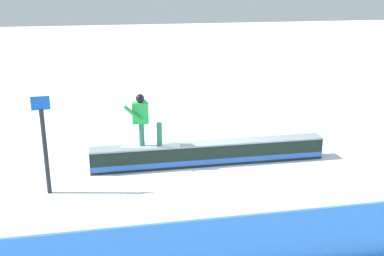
{
  "coord_description": "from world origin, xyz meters",
  "views": [
    {
      "loc": [
        3.65,
        10.24,
        4.34
      ],
      "look_at": [
        0.78,
        0.92,
        1.36
      ],
      "focal_mm": 40.34,
      "sensor_mm": 36.0,
      "label": 1
    }
  ],
  "objects": [
    {
      "name": "grind_box",
      "position": [
        0.0,
        0.0,
        0.28
      ],
      "size": [
        6.32,
        1.16,
        0.62
      ],
      "color": "black",
      "rests_on": "ground_plane"
    },
    {
      "name": "safety_fence",
      "position": [
        0.0,
        4.78,
        0.52
      ],
      "size": [
        11.64,
        1.31,
        1.04
      ],
      "primitive_type": "cube",
      "rotation": [
        0.0,
        0.0,
        -0.11
      ],
      "color": "#337CEB",
      "rests_on": "ground_plane"
    },
    {
      "name": "trail_marker",
      "position": [
        4.13,
        0.59,
        1.21
      ],
      "size": [
        0.4,
        0.1,
        2.28
      ],
      "color": "#262628",
      "rests_on": "ground_plane"
    },
    {
      "name": "snowboarder",
      "position": [
        1.73,
        -0.21,
        1.36
      ],
      "size": [
        1.54,
        0.67,
        1.38
      ],
      "color": "silver",
      "rests_on": "grind_box"
    },
    {
      "name": "ground_plane",
      "position": [
        0.0,
        0.0,
        0.0
      ],
      "size": [
        120.0,
        120.0,
        0.0
      ],
      "primitive_type": "plane",
      "color": "white"
    }
  ]
}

